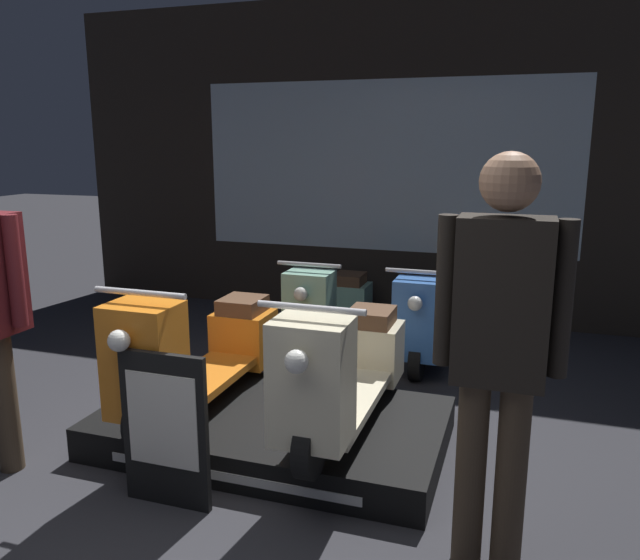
{
  "coord_description": "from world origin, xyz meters",
  "views": [
    {
      "loc": [
        1.41,
        -2.18,
        1.82
      ],
      "look_at": [
        0.01,
        2.02,
        0.82
      ],
      "focal_mm": 35.0,
      "sensor_mm": 36.0,
      "label": 1
    }
  ],
  "objects": [
    {
      "name": "person_right_browsing",
      "position": [
        1.34,
        0.31,
        1.03
      ],
      "size": [
        0.53,
        0.23,
        1.78
      ],
      "color": "#473828",
      "rests_on": "ground_plane"
    },
    {
      "name": "scooter_display_right",
      "position": [
        0.49,
        1.01,
        0.54
      ],
      "size": [
        0.53,
        1.64,
        0.87
      ],
      "color": "black",
      "rests_on": "display_platform"
    },
    {
      "name": "shop_wall_back",
      "position": [
        0.0,
        4.11,
        1.6
      ],
      "size": [
        6.95,
        0.09,
        3.2
      ],
      "color": "#28231E",
      "rests_on": "ground_plane"
    },
    {
      "name": "price_sign_board",
      "position": [
        -0.23,
        0.28,
        0.41
      ],
      "size": [
        0.47,
        0.04,
        0.81
      ],
      "color": "black",
      "rests_on": "ground_plane"
    },
    {
      "name": "ground_plane",
      "position": [
        0.0,
        0.0,
        0.0
      ],
      "size": [
        30.0,
        30.0,
        0.0
      ],
      "primitive_type": "plane",
      "color": "#2D2D33"
    },
    {
      "name": "display_platform",
      "position": [
        0.03,
        1.05,
        0.1
      ],
      "size": [
        2.06,
        1.18,
        0.2
      ],
      "color": "black",
      "rests_on": "ground_plane"
    },
    {
      "name": "scooter_display_left",
      "position": [
        -0.44,
        1.01,
        0.54
      ],
      "size": [
        0.53,
        1.64,
        0.87
      ],
      "color": "black",
      "rests_on": "display_platform"
    },
    {
      "name": "scooter_backrow_1",
      "position": [
        0.68,
        2.94,
        0.34
      ],
      "size": [
        0.53,
        1.64,
        0.87
      ],
      "color": "black",
      "rests_on": "ground_plane"
    },
    {
      "name": "scooter_backrow_0",
      "position": [
        -0.2,
        2.94,
        0.34
      ],
      "size": [
        0.53,
        1.64,
        0.87
      ],
      "color": "black",
      "rests_on": "ground_plane"
    }
  ]
}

